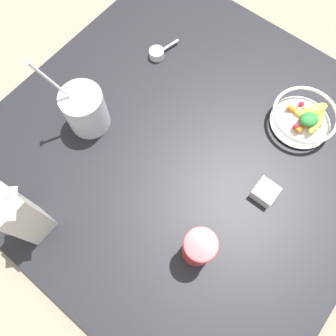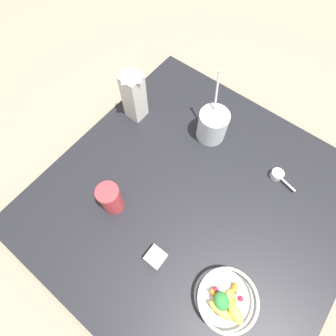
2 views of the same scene
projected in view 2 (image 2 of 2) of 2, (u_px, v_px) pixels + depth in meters
The scene contains 8 objects.
ground_plane at pixel (195, 204), 1.00m from camera, with size 6.00×6.00×0.00m, color gray.
countertop at pixel (196, 202), 0.99m from camera, with size 1.08×1.08×0.03m.
fruit_bowl at pixel (227, 300), 0.80m from camera, with size 0.19×0.19×0.08m.
milk_carton at pixel (134, 93), 1.03m from camera, with size 0.07×0.07×0.26m.
yogurt_tub at pixel (213, 124), 1.03m from camera, with size 0.13×0.12×0.28m.
drinking_cup at pixel (111, 198), 0.90m from camera, with size 0.08×0.08×0.14m.
spice_jar at pixel (156, 257), 0.87m from camera, with size 0.06×0.06×0.04m.
measuring_scoop at pixel (278, 175), 1.00m from camera, with size 0.05×0.11×0.03m.
Camera 2 is at (-0.31, -0.11, 0.96)m, focal length 28.00 mm.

